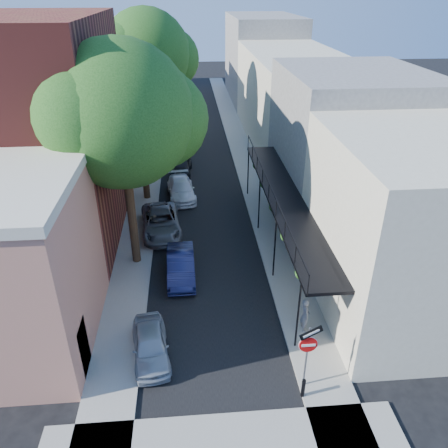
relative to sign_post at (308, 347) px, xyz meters
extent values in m
plane|color=black|center=(-3.16, -0.97, -2.04)|extent=(160.00, 160.00, 0.00)
cube|color=black|center=(-3.16, 29.03, -2.03)|extent=(6.00, 64.00, 0.01)
cube|color=gray|center=(-7.16, 29.03, -1.98)|extent=(2.00, 64.00, 0.12)
cube|color=gray|center=(0.84, 29.03, -1.98)|extent=(2.00, 64.00, 0.12)
cube|color=gray|center=(-3.16, -1.97, -1.98)|extent=(12.00, 2.00, 0.12)
cube|color=beige|center=(-8.21, 1.53, -0.84)|extent=(0.10, 1.20, 2.20)
cube|color=maroon|center=(-13.16, 13.03, 3.96)|extent=(10.00, 12.00, 12.00)
cube|color=gray|center=(-8.18, 13.03, 5.96)|extent=(0.06, 7.00, 4.00)
cube|color=#9A9792|center=(-12.16, 25.03, 2.46)|extent=(8.00, 12.00, 9.00)
cube|color=beige|center=(-12.16, 39.03, 2.96)|extent=(8.00, 16.00, 10.00)
cube|color=tan|center=(-12.16, 53.03, 1.96)|extent=(8.00, 12.00, 8.00)
cube|color=beige|center=(5.84, 4.53, 1.96)|extent=(8.00, 9.00, 8.00)
cube|color=#9A9792|center=(5.84, 14.03, 2.46)|extent=(8.00, 10.00, 9.00)
cube|color=beige|center=(5.84, 29.03, 1.96)|extent=(8.00, 20.00, 8.00)
cube|color=#9A9792|center=(5.84, 47.03, 2.96)|extent=(8.00, 16.00, 10.00)
cube|color=black|center=(1.04, 9.03, 1.46)|extent=(2.00, 16.00, 0.15)
cube|color=black|center=(0.09, 9.03, 2.34)|extent=(0.05, 16.00, 0.05)
cylinder|color=black|center=(0.14, 2.03, -0.23)|extent=(0.08, 0.08, 3.40)
cylinder|color=black|center=(0.14, 17.03, -0.23)|extent=(0.08, 0.08, 3.40)
sphere|color=#1B4513|center=(0.44, 3.03, 1.01)|extent=(0.60, 0.60, 0.60)
sphere|color=#1B4513|center=(0.44, 9.03, 1.01)|extent=(0.60, 0.60, 0.60)
sphere|color=#1B4513|center=(0.44, 15.03, 1.01)|extent=(0.60, 0.60, 0.60)
cylinder|color=#595B60|center=(-0.01, 0.03, -0.59)|extent=(0.07, 0.07, 2.90)
cylinder|color=red|center=(-0.01, -0.01, 0.11)|extent=(0.66, 0.04, 0.66)
cube|color=white|center=(-0.01, -0.04, 0.11)|extent=(0.50, 0.02, 0.10)
cylinder|color=white|center=(-0.01, 0.01, 0.11)|extent=(0.70, 0.02, 0.70)
cube|color=black|center=(0.04, -0.02, 0.66)|extent=(0.89, 0.15, 0.58)
cube|color=white|center=(0.04, -0.05, 0.66)|extent=(0.60, 0.10, 0.31)
cylinder|color=black|center=(-0.16, -0.47, -1.52)|extent=(0.14, 0.14, 0.80)
cylinder|color=#352315|center=(-6.96, 9.03, 1.46)|extent=(0.44, 0.44, 7.00)
sphere|color=#1B4513|center=(-6.96, 9.03, 5.98)|extent=(6.80, 6.80, 6.80)
sphere|color=#1B4513|center=(-5.26, 10.05, 5.48)|extent=(4.76, 4.76, 4.76)
cylinder|color=#352315|center=(-6.96, 17.03, 1.11)|extent=(0.44, 0.44, 6.30)
sphere|color=#1B4513|center=(-6.96, 17.03, 5.16)|extent=(6.00, 6.00, 6.00)
sphere|color=#1B4513|center=(-5.46, 17.93, 4.66)|extent=(4.20, 4.20, 4.20)
cylinder|color=#352315|center=(-6.96, 26.03, 1.64)|extent=(0.44, 0.44, 7.35)
sphere|color=#1B4513|center=(-6.96, 26.03, 6.36)|extent=(7.00, 7.00, 7.00)
sphere|color=#1B4513|center=(-5.21, 27.08, 5.86)|extent=(4.90, 4.90, 4.90)
imported|color=#99A0A9|center=(-5.76, 2.08, -1.44)|extent=(1.85, 3.64, 1.19)
imported|color=#151942|center=(-4.56, 7.52, -1.39)|extent=(1.46, 3.97, 1.30)
imported|color=slate|center=(-5.76, 12.21, -1.36)|extent=(2.71, 5.04, 1.35)
imported|color=white|center=(-4.56, 17.10, -1.41)|extent=(2.22, 4.51, 1.26)
imported|color=black|center=(-4.56, 21.53, -1.37)|extent=(1.83, 4.00, 1.33)
imported|color=slate|center=(-4.74, 25.93, -1.47)|extent=(1.24, 3.46, 1.14)
imported|color=#9CA6B0|center=(-5.76, 31.75, -1.39)|extent=(2.64, 4.86, 1.29)
imported|color=slate|center=(0.73, 2.94, -1.11)|extent=(0.45, 0.63, 1.61)
camera|label=1|loc=(-3.91, -11.08, 11.20)|focal=35.00mm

